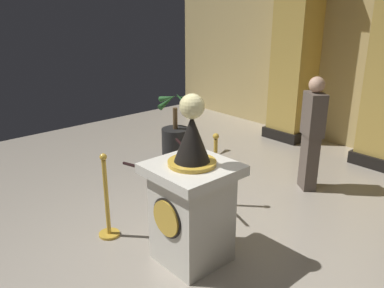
# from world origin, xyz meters

# --- Properties ---
(ground_plane) EXTENTS (10.92, 10.92, 0.00)m
(ground_plane) POSITION_xyz_m (0.00, 0.00, 0.00)
(ground_plane) COLOR #9E9384
(pedestal_clock) EXTENTS (0.80, 0.80, 1.77)m
(pedestal_clock) POSITION_xyz_m (-0.15, 0.06, 0.68)
(pedestal_clock) COLOR beige
(pedestal_clock) RESTS_ON ground_plane
(stanchion_near) EXTENTS (0.24, 0.24, 1.00)m
(stanchion_near) POSITION_xyz_m (-0.84, 1.08, 0.35)
(stanchion_near) COLOR gold
(stanchion_near) RESTS_ON ground_plane
(stanchion_far) EXTENTS (0.24, 0.24, 1.01)m
(stanchion_far) POSITION_xyz_m (-1.12, -0.36, 0.35)
(stanchion_far) COLOR gold
(stanchion_far) RESTS_ON ground_plane
(velvet_rope) EXTENTS (0.88, 0.90, 0.22)m
(velvet_rope) POSITION_xyz_m (-0.98, 0.36, 0.79)
(velvet_rope) COLOR black
(column_left) EXTENTS (0.81, 0.81, 3.73)m
(column_left) POSITION_xyz_m (-1.89, 4.24, 1.85)
(column_left) COLOR black
(column_left) RESTS_ON ground_plane
(potted_palm_left) EXTENTS (0.76, 0.76, 1.14)m
(potted_palm_left) POSITION_xyz_m (-2.67, 1.92, 0.33)
(potted_palm_left) COLOR black
(potted_palm_left) RESTS_ON ground_plane
(bystander_guest) EXTENTS (0.42, 0.39, 1.63)m
(bystander_guest) POSITION_xyz_m (-0.31, 2.45, 0.86)
(bystander_guest) COLOR brown
(bystander_guest) RESTS_ON ground_plane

